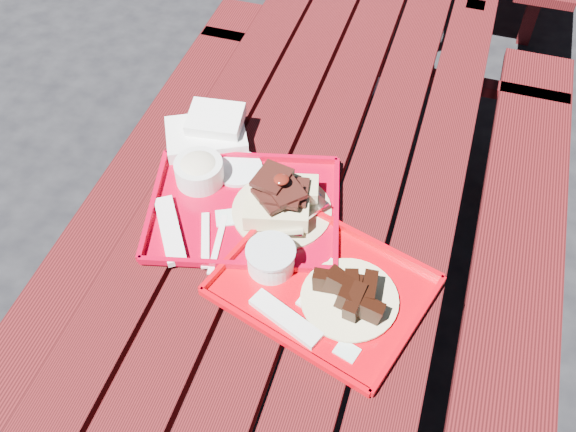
# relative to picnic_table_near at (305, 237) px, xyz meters

# --- Properties ---
(ground) EXTENTS (60.00, 60.00, 0.00)m
(ground) POSITION_rel_picnic_table_near_xyz_m (0.00, 0.00, -0.56)
(ground) COLOR black
(ground) RESTS_ON ground
(picnic_table_near) EXTENTS (1.41, 2.40, 0.75)m
(picnic_table_near) POSITION_rel_picnic_table_near_xyz_m (0.00, 0.00, 0.00)
(picnic_table_near) COLOR #4C0E11
(picnic_table_near) RESTS_ON ground
(near_tray) EXTENTS (0.52, 0.44, 0.14)m
(near_tray) POSITION_rel_picnic_table_near_xyz_m (-0.13, -0.09, 0.22)
(near_tray) COLOR #B0001E
(near_tray) RESTS_ON picnic_table_near
(far_tray) EXTENTS (0.50, 0.44, 0.07)m
(far_tray) POSITION_rel_picnic_table_near_xyz_m (0.11, -0.28, 0.21)
(far_tray) COLOR red
(far_tray) RESTS_ON picnic_table_near
(white_cloth) EXTENTS (0.25, 0.23, 0.08)m
(white_cloth) POSITION_rel_picnic_table_near_xyz_m (-0.29, 0.09, 0.22)
(white_cloth) COLOR white
(white_cloth) RESTS_ON picnic_table_near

